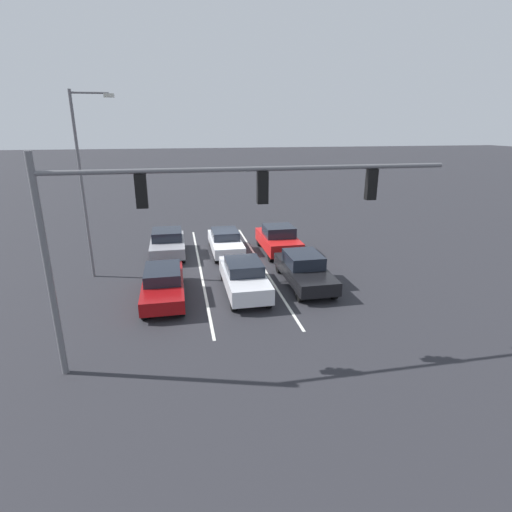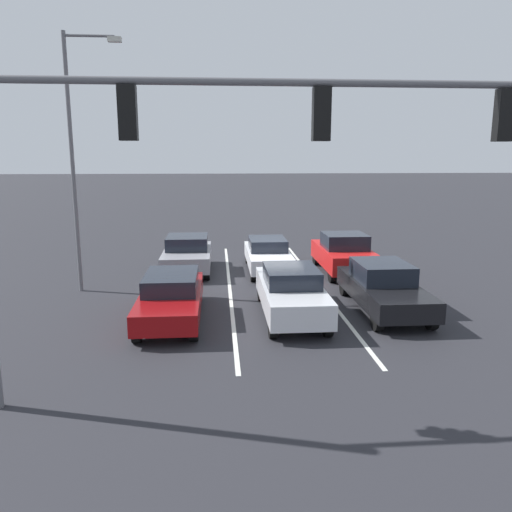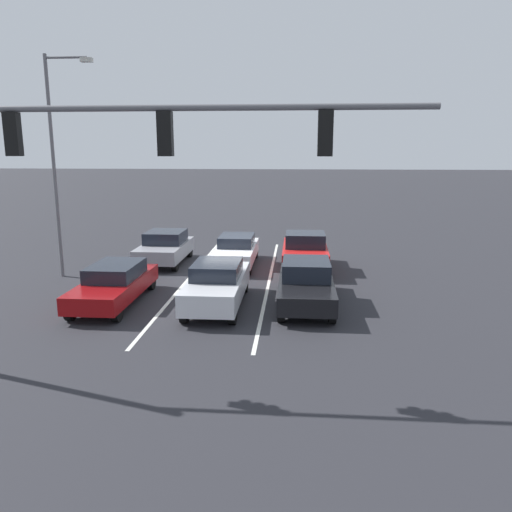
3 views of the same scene
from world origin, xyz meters
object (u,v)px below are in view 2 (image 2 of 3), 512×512
object	(u,v)px
car_black_leftlane_front	(383,287)
street_lamp_right_shoulder	(77,148)
car_maroon_rightlane_front	(171,296)
car_gray_rightlane_second	(187,254)
car_white_midlane_second	(268,254)
traffic_signal_gantry	(201,147)
car_silver_midlane_front	(291,291)
car_red_leftlane_second	(344,253)

from	to	relation	value
car_black_leftlane_front	street_lamp_right_shoulder	size ratio (longest dim) A/B	0.54
car_maroon_rightlane_front	car_gray_rightlane_second	xyz separation A→B (m)	(-0.12, -6.21, 0.06)
car_white_midlane_second	traffic_signal_gantry	bearing A→B (deg)	78.07
car_maroon_rightlane_front	car_gray_rightlane_second	size ratio (longest dim) A/B	1.17
car_silver_midlane_front	traffic_signal_gantry	distance (m)	6.99
car_maroon_rightlane_front	street_lamp_right_shoulder	bearing A→B (deg)	-45.80
car_white_midlane_second	car_red_leftlane_second	bearing A→B (deg)	169.79
car_silver_midlane_front	car_red_leftlane_second	distance (m)	6.29
car_black_leftlane_front	traffic_signal_gantry	xyz separation A→B (m)	(5.42, 5.49, 4.17)
car_white_midlane_second	street_lamp_right_shoulder	bearing A→B (deg)	20.88
car_red_leftlane_second	car_white_midlane_second	distance (m)	3.15
car_silver_midlane_front	car_black_leftlane_front	bearing A→B (deg)	-171.92
car_maroon_rightlane_front	car_black_leftlane_front	world-z (taller)	car_black_leftlane_front
car_maroon_rightlane_front	car_silver_midlane_front	distance (m)	3.56
car_maroon_rightlane_front	traffic_signal_gantry	distance (m)	6.72
car_red_leftlane_second	car_white_midlane_second	xyz separation A→B (m)	(3.10, -0.56, -0.10)
car_black_leftlane_front	traffic_signal_gantry	distance (m)	8.76
car_maroon_rightlane_front	car_red_leftlane_second	world-z (taller)	car_red_leftlane_second
car_maroon_rightlane_front	car_white_midlane_second	world-z (taller)	car_white_midlane_second
car_gray_rightlane_second	car_black_leftlane_front	bearing A→B (deg)	137.71
car_red_leftlane_second	street_lamp_right_shoulder	world-z (taller)	street_lamp_right_shoulder
car_maroon_rightlane_front	car_red_leftlane_second	xyz separation A→B (m)	(-6.58, -5.48, 0.11)
street_lamp_right_shoulder	car_gray_rightlane_second	bearing A→B (deg)	-141.26
car_white_midlane_second	traffic_signal_gantry	size ratio (longest dim) A/B	0.38
car_red_leftlane_second	traffic_signal_gantry	size ratio (longest dim) A/B	0.36
car_maroon_rightlane_front	car_red_leftlane_second	bearing A→B (deg)	-140.22
car_gray_rightlane_second	car_maroon_rightlane_front	bearing A→B (deg)	88.89
car_maroon_rightlane_front	car_white_midlane_second	size ratio (longest dim) A/B	1.05
car_maroon_rightlane_front	car_black_leftlane_front	bearing A→B (deg)	-176.74
traffic_signal_gantry	car_maroon_rightlane_front	bearing A→B (deg)	-77.64
car_maroon_rightlane_front	car_silver_midlane_front	xyz separation A→B (m)	(-3.56, 0.05, 0.07)
street_lamp_right_shoulder	car_silver_midlane_front	bearing A→B (deg)	153.22
traffic_signal_gantry	car_gray_rightlane_second	bearing A→B (deg)	-84.95
car_red_leftlane_second	car_maroon_rightlane_front	bearing A→B (deg)	39.78
car_gray_rightlane_second	car_silver_midlane_front	bearing A→B (deg)	118.82
car_gray_rightlane_second	street_lamp_right_shoulder	size ratio (longest dim) A/B	0.47
car_white_midlane_second	street_lamp_right_shoulder	xyz separation A→B (m)	(6.82, 2.60, 4.30)
car_gray_rightlane_second	car_red_leftlane_second	world-z (taller)	car_red_leftlane_second
car_silver_midlane_front	traffic_signal_gantry	size ratio (longest dim) A/B	0.39
car_red_leftlane_second	car_gray_rightlane_second	bearing A→B (deg)	-6.48
car_gray_rightlane_second	traffic_signal_gantry	xyz separation A→B (m)	(-1.00, 11.33, 4.15)
street_lamp_right_shoulder	car_black_leftlane_front	bearing A→B (deg)	162.78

